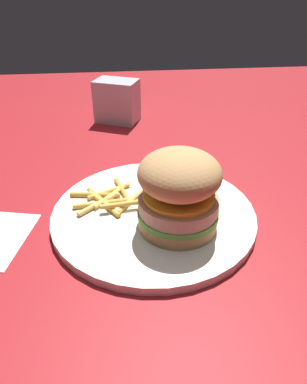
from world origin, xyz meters
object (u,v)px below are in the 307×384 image
Objects in this scene: fries_pile at (108,199)px; plate at (154,214)px; napkin_dispenser at (117,101)px; sandwich at (179,191)px.

plate is at bearing 154.03° from fries_pile.
napkin_dispenser is (-0.02, -0.34, 0.03)m from fries_pile.
plate is at bearing -60.41° from napkin_dispenser.
plate is 2.65× the size of fries_pile.
fries_pile is 1.15× the size of napkin_dispenser.
sandwich is 0.41m from napkin_dispenser.
plate is 0.07m from fries_pile.
sandwich reaches higher than fries_pile.
plate is at bearing -52.50° from sandwich.
plate is 2.67× the size of sandwich.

